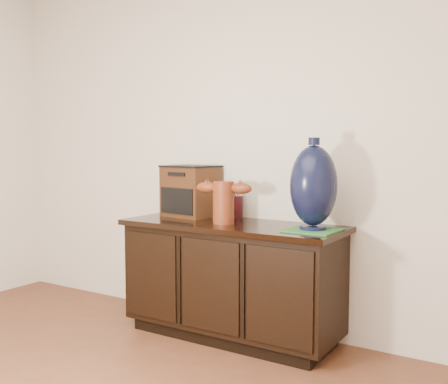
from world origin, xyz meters
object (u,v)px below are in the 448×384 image
Objects in this scene: lamp_base at (313,186)px; spray_can at (238,205)px; terracotta_vessel at (224,200)px; tv_radio at (191,191)px; sideboard at (232,279)px.

spray_can is (-0.65, 0.24, -0.17)m from lamp_base.
tv_radio is (-0.39, 0.18, 0.03)m from terracotta_vessel.
spray_can is at bearing 159.59° from lamp_base.
lamp_base is 0.71m from spray_can.
sideboard is 0.85m from lamp_base.
sideboard is at bearing 178.08° from lamp_base.
tv_radio is at bearing 171.40° from lamp_base.
lamp_base is (0.98, -0.15, 0.08)m from tv_radio.
spray_can is at bearing 23.04° from tv_radio.
terracotta_vessel is at bearing -122.78° from sideboard.
terracotta_vessel is 0.97× the size of tv_radio.
terracotta_vessel is 0.61m from lamp_base.
lamp_base is 2.97× the size of spray_can.
tv_radio reaches higher than terracotta_vessel.
tv_radio is 2.18× the size of spray_can.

